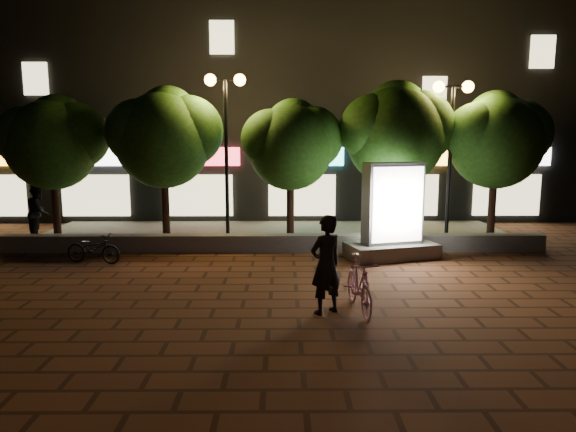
{
  "coord_description": "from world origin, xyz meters",
  "views": [
    {
      "loc": [
        0.27,
        -10.96,
        3.41
      ],
      "look_at": [
        0.39,
        1.5,
        1.45
      ],
      "focal_mm": 32.13,
      "sensor_mm": 36.0,
      "label": 1
    }
  ],
  "objects_px": {
    "tree_far_left": "(54,139)",
    "tree_mid": "(292,141)",
    "ad_kiosk": "(392,220)",
    "scooter_parked": "(93,248)",
    "street_lamp_left": "(226,115)",
    "street_lamp_right": "(452,119)",
    "scooter_pink": "(359,285)",
    "rider": "(326,265)",
    "tree_left": "(165,134)",
    "tree_right": "(397,130)",
    "tree_far_right": "(497,137)",
    "pedestrian": "(39,212)"
  },
  "relations": [
    {
      "from": "tree_far_left",
      "to": "tree_mid",
      "type": "height_order",
      "value": "tree_far_left"
    },
    {
      "from": "ad_kiosk",
      "to": "scooter_parked",
      "type": "bearing_deg",
      "value": -176.08
    },
    {
      "from": "tree_mid",
      "to": "street_lamp_left",
      "type": "bearing_deg",
      "value": -172.69
    },
    {
      "from": "street_lamp_right",
      "to": "scooter_parked",
      "type": "relative_size",
      "value": 3.21
    },
    {
      "from": "scooter_pink",
      "to": "rider",
      "type": "height_order",
      "value": "rider"
    },
    {
      "from": "tree_left",
      "to": "ad_kiosk",
      "type": "relative_size",
      "value": 1.81
    },
    {
      "from": "street_lamp_right",
      "to": "rider",
      "type": "distance_m",
      "value": 8.45
    },
    {
      "from": "street_lamp_right",
      "to": "tree_right",
      "type": "bearing_deg",
      "value": 170.9
    },
    {
      "from": "tree_right",
      "to": "tree_far_right",
      "type": "height_order",
      "value": "tree_right"
    },
    {
      "from": "tree_far_right",
      "to": "tree_right",
      "type": "bearing_deg",
      "value": 180.0
    },
    {
      "from": "tree_far_left",
      "to": "tree_left",
      "type": "height_order",
      "value": "tree_left"
    },
    {
      "from": "street_lamp_right",
      "to": "pedestrian",
      "type": "relative_size",
      "value": 2.72
    },
    {
      "from": "tree_mid",
      "to": "rider",
      "type": "xyz_separation_m",
      "value": [
        0.54,
        -6.85,
        -2.25
      ]
    },
    {
      "from": "tree_far_right",
      "to": "rider",
      "type": "bearing_deg",
      "value": -131.04
    },
    {
      "from": "tree_mid",
      "to": "ad_kiosk",
      "type": "height_order",
      "value": "tree_mid"
    },
    {
      "from": "tree_far_right",
      "to": "scooter_parked",
      "type": "xyz_separation_m",
      "value": [
        -11.89,
        -2.86,
        -2.96
      ]
    },
    {
      "from": "tree_far_left",
      "to": "street_lamp_right",
      "type": "bearing_deg",
      "value": -1.21
    },
    {
      "from": "ad_kiosk",
      "to": "scooter_parked",
      "type": "distance_m",
      "value": 8.19
    },
    {
      "from": "tree_mid",
      "to": "tree_left",
      "type": "bearing_deg",
      "value": 180.0
    },
    {
      "from": "scooter_pink",
      "to": "scooter_parked",
      "type": "bearing_deg",
      "value": 143.11
    },
    {
      "from": "ad_kiosk",
      "to": "rider",
      "type": "distance_m",
      "value": 5.07
    },
    {
      "from": "tree_right",
      "to": "tree_left",
      "type": "bearing_deg",
      "value": -180.0
    },
    {
      "from": "tree_far_right",
      "to": "street_lamp_right",
      "type": "xyz_separation_m",
      "value": [
        -1.55,
        -0.26,
        0.53
      ]
    },
    {
      "from": "tree_far_left",
      "to": "street_lamp_left",
      "type": "xyz_separation_m",
      "value": [
        5.45,
        -0.26,
        0.74
      ]
    },
    {
      "from": "tree_far_left",
      "to": "tree_mid",
      "type": "distance_m",
      "value": 7.5
    },
    {
      "from": "tree_mid",
      "to": "scooter_pink",
      "type": "height_order",
      "value": "tree_mid"
    },
    {
      "from": "pedestrian",
      "to": "street_lamp_right",
      "type": "bearing_deg",
      "value": -102.6
    },
    {
      "from": "scooter_parked",
      "to": "pedestrian",
      "type": "relative_size",
      "value": 0.85
    },
    {
      "from": "ad_kiosk",
      "to": "rider",
      "type": "relative_size",
      "value": 1.4
    },
    {
      "from": "tree_far_left",
      "to": "tree_left",
      "type": "xyz_separation_m",
      "value": [
        3.5,
        0.0,
        0.15
      ]
    },
    {
      "from": "tree_right",
      "to": "scooter_parked",
      "type": "distance_m",
      "value": 9.68
    },
    {
      "from": "street_lamp_left",
      "to": "scooter_parked",
      "type": "distance_m",
      "value": 5.56
    },
    {
      "from": "tree_far_left",
      "to": "rider",
      "type": "xyz_separation_m",
      "value": [
        8.03,
        -6.85,
        -2.33
      ]
    },
    {
      "from": "tree_mid",
      "to": "scooter_parked",
      "type": "bearing_deg",
      "value": -152.01
    },
    {
      "from": "tree_far_left",
      "to": "tree_mid",
      "type": "xyz_separation_m",
      "value": [
        7.5,
        -0.0,
        -0.08
      ]
    },
    {
      "from": "tree_right",
      "to": "tree_far_right",
      "type": "relative_size",
      "value": 1.06
    },
    {
      "from": "street_lamp_left",
      "to": "pedestrian",
      "type": "bearing_deg",
      "value": 179.21
    },
    {
      "from": "tree_far_left",
      "to": "tree_far_right",
      "type": "relative_size",
      "value": 0.97
    },
    {
      "from": "tree_far_left",
      "to": "pedestrian",
      "type": "height_order",
      "value": "tree_far_left"
    },
    {
      "from": "tree_right",
      "to": "tree_far_right",
      "type": "distance_m",
      "value": 3.2
    },
    {
      "from": "tree_far_left",
      "to": "street_lamp_right",
      "type": "xyz_separation_m",
      "value": [
        12.45,
        -0.26,
        0.6
      ]
    },
    {
      "from": "street_lamp_left",
      "to": "ad_kiosk",
      "type": "distance_m",
      "value": 6.0
    },
    {
      "from": "ad_kiosk",
      "to": "street_lamp_left",
      "type": "bearing_deg",
      "value": 157.02
    },
    {
      "from": "scooter_parked",
      "to": "ad_kiosk",
      "type": "bearing_deg",
      "value": -74.17
    },
    {
      "from": "tree_far_left",
      "to": "ad_kiosk",
      "type": "relative_size",
      "value": 1.71
    },
    {
      "from": "ad_kiosk",
      "to": "pedestrian",
      "type": "height_order",
      "value": "ad_kiosk"
    },
    {
      "from": "tree_left",
      "to": "street_lamp_right",
      "type": "bearing_deg",
      "value": -1.68
    },
    {
      "from": "tree_right",
      "to": "scooter_pink",
      "type": "xyz_separation_m",
      "value": [
        -2.12,
        -6.8,
        -3.02
      ]
    },
    {
      "from": "tree_left",
      "to": "scooter_parked",
      "type": "xyz_separation_m",
      "value": [
        -1.39,
        -2.86,
        -3.04
      ]
    },
    {
      "from": "tree_mid",
      "to": "rider",
      "type": "distance_m",
      "value": 7.23
    }
  ]
}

